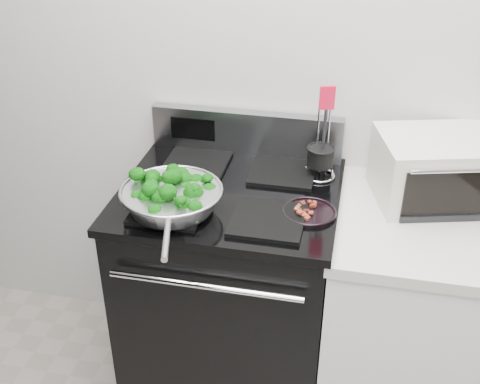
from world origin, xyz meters
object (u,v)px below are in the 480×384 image
(skillet, at_px, (172,198))
(bacon_plate, at_px, (309,209))
(gas_range, at_px, (231,290))
(toaster_oven, at_px, (437,169))
(utensil_holder, at_px, (320,161))

(skillet, relative_size, bacon_plate, 2.97)
(skillet, xyz_separation_m, bacon_plate, (0.46, 0.08, -0.04))
(gas_range, distance_m, bacon_plate, 0.57)
(gas_range, relative_size, toaster_oven, 2.34)
(gas_range, height_order, bacon_plate, gas_range)
(skillet, relative_size, toaster_oven, 1.13)
(skillet, bearing_deg, utensil_holder, 22.25)
(gas_range, distance_m, skillet, 0.57)
(utensil_holder, bearing_deg, gas_range, -164.51)
(skillet, height_order, utensil_holder, utensil_holder)
(gas_range, bearing_deg, utensil_holder, 29.08)
(utensil_holder, xyz_separation_m, toaster_oven, (0.41, -0.02, 0.02))
(bacon_plate, relative_size, toaster_oven, 0.38)
(bacon_plate, height_order, utensil_holder, utensil_holder)
(gas_range, height_order, skillet, gas_range)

